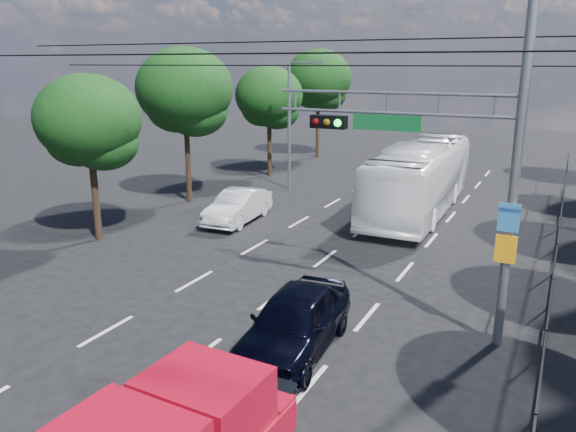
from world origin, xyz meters
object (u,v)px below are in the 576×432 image
Objects in this scene: white_bus at (420,178)px; white_van at (238,206)px; signal_mast at (465,137)px; navy_hatchback at (294,322)px.

white_bus is 8.82m from white_van.
signal_mast is at bearing -37.23° from white_van.
signal_mast reaches higher than white_bus.
signal_mast is 13.55m from white_van.
navy_hatchback reaches higher than white_van.
white_bus is (-0.64, 14.98, 0.87)m from navy_hatchback.
navy_hatchback is at bearing -89.03° from white_bus.
white_bus is at bearing 107.68° from signal_mast.
navy_hatchback is at bearing -56.60° from white_van.
signal_mast is at bearing 34.54° from navy_hatchback.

